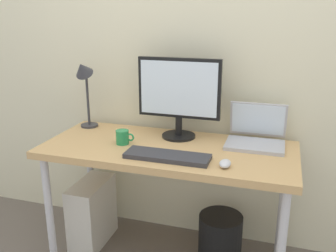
# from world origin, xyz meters

# --- Properties ---
(back_wall) EXTENTS (4.40, 0.04, 2.60)m
(back_wall) POSITION_xyz_m (0.00, 0.37, 1.30)
(back_wall) COLOR beige
(back_wall) RESTS_ON ground_plane
(desk) EXTENTS (1.41, 0.61, 0.73)m
(desk) POSITION_xyz_m (0.00, 0.00, 0.66)
(desk) COLOR tan
(desk) RESTS_ON ground_plane
(monitor) EXTENTS (0.49, 0.20, 0.47)m
(monitor) POSITION_xyz_m (0.01, 0.17, 1.00)
(monitor) COLOR black
(monitor) RESTS_ON desk
(laptop) EXTENTS (0.32, 0.28, 0.23)m
(laptop) POSITION_xyz_m (0.46, 0.19, 0.79)
(laptop) COLOR #B2B2B7
(laptop) RESTS_ON desk
(desk_lamp) EXTENTS (0.11, 0.16, 0.45)m
(desk_lamp) POSITION_xyz_m (-0.60, 0.17, 1.05)
(desk_lamp) COLOR #333338
(desk_lamp) RESTS_ON desk
(keyboard) EXTENTS (0.44, 0.14, 0.02)m
(keyboard) POSITION_xyz_m (0.05, -0.17, 0.75)
(keyboard) COLOR #333338
(keyboard) RESTS_ON desk
(mouse) EXTENTS (0.06, 0.09, 0.03)m
(mouse) POSITION_xyz_m (0.35, -0.19, 0.75)
(mouse) COLOR silver
(mouse) RESTS_ON desk
(coffee_mug) EXTENTS (0.11, 0.07, 0.08)m
(coffee_mug) POSITION_xyz_m (-0.26, -0.03, 0.77)
(coffee_mug) COLOR #268C4C
(coffee_mug) RESTS_ON desk
(computer_tower) EXTENTS (0.18, 0.36, 0.42)m
(computer_tower) POSITION_xyz_m (-0.52, 0.03, 0.21)
(computer_tower) COLOR silver
(computer_tower) RESTS_ON ground_plane
(wastebasket) EXTENTS (0.26, 0.26, 0.30)m
(wastebasket) POSITION_xyz_m (0.30, 0.08, 0.15)
(wastebasket) COLOR black
(wastebasket) RESTS_ON ground_plane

